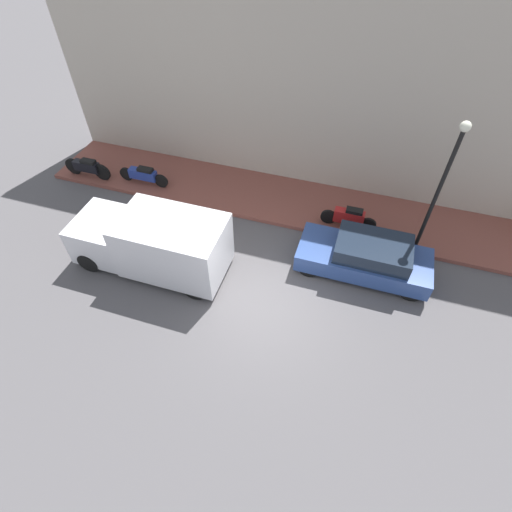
{
  "coord_description": "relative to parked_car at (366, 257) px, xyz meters",
  "views": [
    {
      "loc": [
        -6.79,
        -1.91,
        9.63
      ],
      "look_at": [
        1.15,
        0.62,
        0.6
      ],
      "focal_mm": 28.0,
      "sensor_mm": 36.0,
      "label": 1
    }
  ],
  "objects": [
    {
      "name": "motorcycle_red",
      "position": [
        1.71,
        0.77,
        -0.04
      ],
      "size": [
        0.3,
        1.9,
        0.81
      ],
      "color": "#B21E1E",
      "rests_on": "sidewalk"
    },
    {
      "name": "motorcycle_blue",
      "position": [
        1.79,
        8.64,
        -0.08
      ],
      "size": [
        0.3,
        2.02,
        0.72
      ],
      "color": "navy",
      "rests_on": "sidewalk"
    },
    {
      "name": "parked_car",
      "position": [
        0.0,
        0.0,
        0.0
      ],
      "size": [
        1.67,
        4.04,
        1.27
      ],
      "color": "#2D4784",
      "rests_on": "ground_plane"
    },
    {
      "name": "ground_plane",
      "position": [
        -2.13,
        2.61,
        -0.62
      ],
      "size": [
        60.0,
        60.0,
        0.0
      ],
      "primitive_type": "plane",
      "color": "#514F51"
    },
    {
      "name": "building_facade",
      "position": [
        4.0,
        2.61,
        3.1
      ],
      "size": [
        0.3,
        19.49,
        7.43
      ],
      "color": "#B2A899",
      "rests_on": "ground_plane"
    },
    {
      "name": "motorcycle_black",
      "position": [
        1.52,
        10.93,
        -0.03
      ],
      "size": [
        0.3,
        1.96,
        0.78
      ],
      "color": "black",
      "rests_on": "sidewalk"
    },
    {
      "name": "sidewalk",
      "position": [
        2.5,
        2.61,
        -0.54
      ],
      "size": [
        2.7,
        19.49,
        0.14
      ],
      "color": "brown",
      "rests_on": "ground_plane"
    },
    {
      "name": "streetlamp",
      "position": [
        1.37,
        -1.51,
        2.28
      ],
      "size": [
        0.29,
        0.29,
        4.51
      ],
      "color": "black",
      "rests_on": "sidewalk"
    },
    {
      "name": "delivery_van",
      "position": [
        -1.76,
        6.31,
        0.39
      ],
      "size": [
        1.92,
        4.79,
        1.98
      ],
      "color": "silver",
      "rests_on": "ground_plane"
    }
  ]
}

